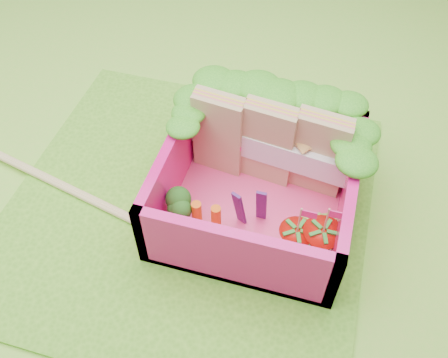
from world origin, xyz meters
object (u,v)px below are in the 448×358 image
at_px(sandwich_stack, 269,143).
at_px(strawberry_right, 321,242).
at_px(broccoli, 178,203).
at_px(chopsticks, 49,179).
at_px(bento_box, 257,184).
at_px(strawberry_left, 295,240).

height_order(sandwich_stack, strawberry_right, sandwich_stack).
xyz_separation_m(broccoli, strawberry_right, (0.99, -0.02, -0.04)).
relative_size(broccoli, chopsticks, 0.15).
bearing_deg(bento_box, broccoli, -150.81).
height_order(bento_box, broccoli, bento_box).
xyz_separation_m(sandwich_stack, chopsticks, (-1.59, -0.50, -0.35)).
height_order(bento_box, sandwich_stack, sandwich_stack).
bearing_deg(chopsticks, strawberry_left, -3.80).
bearing_deg(broccoli, chopsticks, 175.55).
height_order(bento_box, strawberry_left, bento_box).
xyz_separation_m(strawberry_left, strawberry_right, (0.16, 0.02, 0.01)).
relative_size(bento_box, strawberry_left, 2.73).
xyz_separation_m(bento_box, broccoli, (-0.49, -0.27, -0.05)).
bearing_deg(strawberry_left, broccoli, 177.05).
bearing_deg(broccoli, sandwich_stack, 49.60).
relative_size(sandwich_stack, strawberry_left, 2.55).
relative_size(sandwich_stack, broccoli, 3.91).
bearing_deg(sandwich_stack, strawberry_left, -61.92).
distance_m(bento_box, chopsticks, 1.61).
height_order(sandwich_stack, broccoli, sandwich_stack).
relative_size(sandwich_stack, strawberry_right, 2.41).
bearing_deg(sandwich_stack, broccoli, -130.40).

